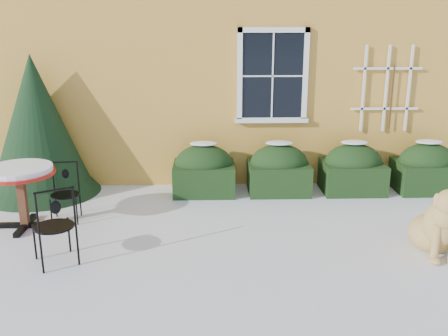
{
  "coord_description": "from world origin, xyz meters",
  "views": [
    {
      "loc": [
        -0.21,
        -5.72,
        2.87
      ],
      "look_at": [
        0.0,
        1.0,
        0.9
      ],
      "focal_mm": 40.0,
      "sensor_mm": 36.0,
      "label": 1
    }
  ],
  "objects_px": {
    "evergreen_shrub": "(38,139)",
    "dog": "(439,226)",
    "patio_chair_near": "(55,225)",
    "patio_chair_far": "(65,192)",
    "bistro_table": "(20,177)"
  },
  "relations": [
    {
      "from": "evergreen_shrub",
      "to": "dog",
      "type": "xyz_separation_m",
      "value": [
        5.82,
        -2.6,
        -0.57
      ]
    },
    {
      "from": "patio_chair_near",
      "to": "patio_chair_far",
      "type": "xyz_separation_m",
      "value": [
        -0.27,
        1.43,
        -0.07
      ]
    },
    {
      "from": "evergreen_shrub",
      "to": "patio_chair_near",
      "type": "xyz_separation_m",
      "value": [
        1.03,
        -2.71,
        -0.45
      ]
    },
    {
      "from": "patio_chair_far",
      "to": "evergreen_shrub",
      "type": "bearing_deg",
      "value": 114.8
    },
    {
      "from": "bistro_table",
      "to": "dog",
      "type": "distance_m",
      "value": 5.7
    },
    {
      "from": "evergreen_shrub",
      "to": "bistro_table",
      "type": "xyz_separation_m",
      "value": [
        0.23,
        -1.56,
        -0.19
      ]
    },
    {
      "from": "bistro_table",
      "to": "patio_chair_far",
      "type": "xyz_separation_m",
      "value": [
        0.53,
        0.28,
        -0.33
      ]
    },
    {
      "from": "bistro_table",
      "to": "patio_chair_near",
      "type": "distance_m",
      "value": 1.43
    },
    {
      "from": "bistro_table",
      "to": "patio_chair_far",
      "type": "relative_size",
      "value": 1.13
    },
    {
      "from": "evergreen_shrub",
      "to": "bistro_table",
      "type": "distance_m",
      "value": 1.59
    },
    {
      "from": "bistro_table",
      "to": "patio_chair_near",
      "type": "bearing_deg",
      "value": -55.21
    },
    {
      "from": "bistro_table",
      "to": "patio_chair_near",
      "type": "relative_size",
      "value": 0.97
    },
    {
      "from": "patio_chair_far",
      "to": "dog",
      "type": "distance_m",
      "value": 5.23
    },
    {
      "from": "dog",
      "to": "evergreen_shrub",
      "type": "bearing_deg",
      "value": 159.03
    },
    {
      "from": "evergreen_shrub",
      "to": "dog",
      "type": "height_order",
      "value": "evergreen_shrub"
    }
  ]
}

